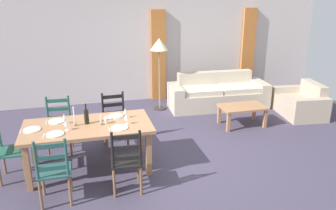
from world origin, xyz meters
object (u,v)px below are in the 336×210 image
object	(u,v)px
dining_chair_head_west	(8,150)
coffee_cup_primary	(106,121)
dining_chair_near_right	(126,161)
couch	(217,95)
standing_lamp	(159,49)
wine_bottle	(86,116)
coffee_table	(242,109)
wine_glass_near_left	(66,123)
dining_table	(88,130)
dining_chair_far_right	(115,120)
wine_glass_near_right	(127,117)
dining_chair_far_left	(59,125)
dining_chair_near_left	(54,171)
wine_glass_far_left	(64,117)
wine_glass_far_right	(125,111)
armchair_upholstered	(302,104)

from	to	relation	value
dining_chair_head_west	coffee_cup_primary	distance (m)	1.46
dining_chair_near_right	coffee_cup_primary	bearing A→B (deg)	104.50
couch	standing_lamp	world-z (taller)	standing_lamp
wine_bottle	coffee_table	world-z (taller)	wine_bottle
wine_glass_near_left	dining_table	bearing A→B (deg)	24.16
dining_chair_far_right	couch	bearing A→B (deg)	30.34
wine_glass_near_right	coffee_table	size ratio (longest dim) A/B	0.18
dining_chair_far_right	coffee_cup_primary	xyz separation A→B (m)	(-0.20, -0.78, 0.32)
dining_chair_far_left	dining_table	bearing A→B (deg)	-59.72
dining_chair_near_left	wine_glass_far_left	world-z (taller)	dining_chair_near_left
dining_chair_far_left	dining_chair_far_right	world-z (taller)	same
dining_chair_near_left	wine_glass_near_right	distance (m)	1.29
dining_chair_head_west	coffee_cup_primary	world-z (taller)	dining_chair_head_west
dining_chair_near_left	wine_glass_near_right	size ratio (longest dim) A/B	5.96
dining_table	wine_glass_near_right	distance (m)	0.62
wine_glass_far_right	armchair_upholstered	size ratio (longest dim) A/B	0.13
dining_chair_far_left	dining_chair_far_right	bearing A→B (deg)	-0.90
dining_chair_near_right	wine_glass_far_left	xyz separation A→B (m)	(-0.79, 0.89, 0.38)
dining_chair_far_left	wine_glass_near_left	size ratio (longest dim) A/B	5.96
wine_glass_near_right	wine_glass_far_right	xyz separation A→B (m)	(0.02, 0.27, 0.00)
wine_glass_far_right	couch	xyz separation A→B (m)	(2.45, 2.13, -0.57)
dining_chair_far_left	dining_chair_head_west	distance (m)	1.03
dining_chair_near_left	wine_glass_far_right	size ratio (longest dim) A/B	5.96
dining_chair_near_left	wine_glass_far_right	world-z (taller)	dining_chair_near_left
dining_table	dining_chair_far_right	size ratio (longest dim) A/B	1.98
dining_chair_far_right	standing_lamp	xyz separation A→B (m)	(1.21, 1.69, 0.93)
wine_glass_near_left	dining_chair_far_right	bearing A→B (deg)	49.51
wine_glass_far_left	armchair_upholstered	world-z (taller)	wine_glass_far_left
dining_chair_near_left	dining_chair_far_left	world-z (taller)	same
dining_table	dining_chair_far_right	world-z (taller)	dining_chair_far_right
dining_chair_head_west	wine_glass_far_left	bearing A→B (deg)	7.87
dining_chair_far_left	standing_lamp	world-z (taller)	standing_lamp
dining_chair_near_left	dining_chair_far_right	bearing A→B (deg)	58.58
dining_chair_near_right	wine_glass_near_right	world-z (taller)	dining_chair_near_right
dining_chair_far_right	coffee_table	world-z (taller)	dining_chair_far_right
dining_table	dining_chair_near_right	distance (m)	0.90
dining_chair_near_right	armchair_upholstered	xyz separation A→B (m)	(4.19, 2.05, -0.23)
wine_bottle	coffee_cup_primary	bearing A→B (deg)	-13.48
wine_bottle	wine_glass_far_right	xyz separation A→B (m)	(0.60, 0.09, -0.01)
wine_glass_near_right	dining_chair_near_right	bearing A→B (deg)	-99.69
dining_table	wine_glass_far_right	bearing A→B (deg)	13.98
wine_bottle	coffee_cup_primary	xyz separation A→B (m)	(0.28, -0.07, -0.07)
wine_glass_near_right	coffee_table	xyz separation A→B (m)	(2.51, 1.18, -0.51)
standing_lamp	coffee_table	bearing A→B (deg)	-45.08
coffee_table	dining_chair_far_left	bearing A→B (deg)	-175.64
coffee_cup_primary	wine_glass_near_right	bearing A→B (deg)	-20.10
dining_chair_near_right	couch	world-z (taller)	dining_chair_near_right
wine_glass_far_left	wine_glass_near_right	bearing A→B (deg)	-15.86
wine_glass_far_left	coffee_cup_primary	bearing A→B (deg)	-13.69
wine_bottle	wine_glass_near_right	bearing A→B (deg)	-16.96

